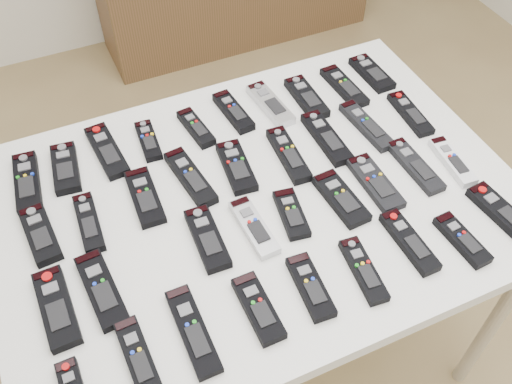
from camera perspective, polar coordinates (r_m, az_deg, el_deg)
name	(u,v)px	position (r m, az deg, el deg)	size (l,w,h in m)	color
ground	(291,340)	(2.04, 3.51, -14.56)	(4.00, 4.00, 0.00)	olive
table	(256,212)	(1.42, 0.00, -2.06)	(1.25, 0.88, 0.78)	white
remote_0	(27,183)	(1.49, -21.90, 0.87)	(0.06, 0.19, 0.02)	black
remote_1	(66,168)	(1.50, -18.51, 2.28)	(0.06, 0.16, 0.02)	black
remote_2	(107,151)	(1.51, -14.68, 4.01)	(0.06, 0.20, 0.02)	black
remote_3	(148,141)	(1.52, -10.71, 5.07)	(0.04, 0.14, 0.02)	black
remote_4	(196,128)	(1.53, -6.02, 6.39)	(0.04, 0.15, 0.02)	black
remote_5	(233,112)	(1.57, -2.28, 8.03)	(0.05, 0.17, 0.02)	black
remote_6	(270,104)	(1.59, 1.44, 8.75)	(0.05, 0.18, 0.02)	#B7B7BC
remote_7	(307,98)	(1.62, 5.08, 9.38)	(0.06, 0.17, 0.02)	black
remote_8	(344,87)	(1.68, 8.80, 10.38)	(0.05, 0.18, 0.02)	black
remote_9	(372,73)	(1.74, 11.50, 11.57)	(0.06, 0.16, 0.02)	black
remote_10	(40,234)	(1.38, -20.76, -3.99)	(0.06, 0.17, 0.02)	black
remote_11	(89,223)	(1.36, -16.38, -2.97)	(0.05, 0.17, 0.02)	black
remote_12	(145,197)	(1.38, -11.06, -0.48)	(0.06, 0.18, 0.02)	black
remote_13	(190,177)	(1.41, -6.57, 1.45)	(0.05, 0.20, 0.02)	black
remote_14	(236,167)	(1.42, -1.97, 2.54)	(0.06, 0.17, 0.02)	black
remote_15	(288,155)	(1.45, 3.26, 3.74)	(0.05, 0.19, 0.02)	black
remote_16	(326,138)	(1.51, 7.04, 5.41)	(0.05, 0.20, 0.02)	black
remote_17	(366,126)	(1.56, 10.97, 6.54)	(0.05, 0.20, 0.02)	black
remote_18	(410,114)	(1.62, 15.17, 7.58)	(0.05, 0.17, 0.02)	black
remote_19	(57,308)	(1.25, -19.31, -10.87)	(0.06, 0.19, 0.02)	black
remote_20	(101,289)	(1.25, -15.20, -9.37)	(0.06, 0.19, 0.02)	black
remote_21	(207,238)	(1.29, -4.88, -4.64)	(0.06, 0.17, 0.02)	black
remote_22	(254,227)	(1.30, -0.21, -3.52)	(0.05, 0.17, 0.02)	#B7B7BC
remote_23	(291,214)	(1.33, 3.56, -2.19)	(0.05, 0.14, 0.02)	black
remote_24	(341,198)	(1.37, 8.50, -0.64)	(0.06, 0.17, 0.02)	black
remote_25	(375,183)	(1.42, 11.83, 0.91)	(0.06, 0.18, 0.02)	black
remote_26	(415,166)	(1.48, 15.62, 2.53)	(0.05, 0.19, 0.02)	black
remote_27	(452,161)	(1.52, 19.04, 2.91)	(0.04, 0.16, 0.02)	silver
remote_29	(138,358)	(1.16, -11.67, -15.96)	(0.05, 0.17, 0.02)	black
remote_30	(193,331)	(1.17, -6.31, -13.62)	(0.05, 0.20, 0.02)	black
remote_31	(258,308)	(1.19, 0.23, -11.53)	(0.05, 0.16, 0.02)	black
remote_32	(310,287)	(1.22, 5.47, -9.41)	(0.05, 0.16, 0.02)	black
remote_33	(363,270)	(1.26, 10.69, -7.69)	(0.04, 0.17, 0.02)	black
remote_34	(409,242)	(1.32, 15.08, -4.81)	(0.05, 0.18, 0.02)	black
remote_35	(462,240)	(1.36, 19.92, -4.51)	(0.05, 0.15, 0.02)	black
remote_36	(502,213)	(1.44, 23.41, -1.96)	(0.05, 0.18, 0.02)	black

